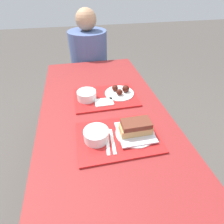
{
  "coord_description": "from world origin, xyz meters",
  "views": [
    {
      "loc": [
        -0.13,
        -0.84,
        1.42
      ],
      "look_at": [
        0.04,
        -0.04,
        0.78
      ],
      "focal_mm": 28.0,
      "sensor_mm": 36.0,
      "label": 1
    }
  ],
  "objects_px": {
    "tray_near": "(118,137)",
    "person_seated_across": "(89,54)",
    "bowl_coleslaw_far": "(87,95)",
    "wings_plate_far": "(120,91)",
    "tray_far": "(106,97)",
    "brisket_sandwich_plate": "(135,129)",
    "bowl_coleslaw_near": "(96,135)"
  },
  "relations": [
    {
      "from": "tray_near",
      "to": "person_seated_across",
      "type": "height_order",
      "value": "person_seated_across"
    },
    {
      "from": "bowl_coleslaw_far",
      "to": "person_seated_across",
      "type": "xyz_separation_m",
      "value": [
        0.1,
        0.9,
        -0.04
      ]
    },
    {
      "from": "tray_near",
      "to": "wings_plate_far",
      "type": "bearing_deg",
      "value": 74.99
    },
    {
      "from": "tray_far",
      "to": "wings_plate_far",
      "type": "distance_m",
      "value": 0.11
    },
    {
      "from": "tray_near",
      "to": "tray_far",
      "type": "relative_size",
      "value": 1.0
    },
    {
      "from": "tray_far",
      "to": "bowl_coleslaw_far",
      "type": "bearing_deg",
      "value": -178.74
    },
    {
      "from": "wings_plate_far",
      "to": "tray_near",
      "type": "bearing_deg",
      "value": -105.01
    },
    {
      "from": "tray_far",
      "to": "tray_near",
      "type": "bearing_deg",
      "value": -90.73
    },
    {
      "from": "wings_plate_far",
      "to": "brisket_sandwich_plate",
      "type": "bearing_deg",
      "value": -92.58
    },
    {
      "from": "wings_plate_far",
      "to": "person_seated_across",
      "type": "xyz_separation_m",
      "value": [
        -0.14,
        0.87,
        -0.02
      ]
    },
    {
      "from": "tray_far",
      "to": "bowl_coleslaw_far",
      "type": "relative_size",
      "value": 3.35
    },
    {
      "from": "brisket_sandwich_plate",
      "to": "person_seated_across",
      "type": "bearing_deg",
      "value": 95.21
    },
    {
      "from": "tray_near",
      "to": "bowl_coleslaw_near",
      "type": "bearing_deg",
      "value": 177.21
    },
    {
      "from": "tray_near",
      "to": "person_seated_across",
      "type": "xyz_separation_m",
      "value": [
        -0.03,
        1.28,
        -0.0
      ]
    },
    {
      "from": "tray_near",
      "to": "bowl_coleslaw_near",
      "type": "relative_size",
      "value": 3.35
    },
    {
      "from": "tray_near",
      "to": "wings_plate_far",
      "type": "distance_m",
      "value": 0.42
    },
    {
      "from": "tray_near",
      "to": "tray_far",
      "type": "height_order",
      "value": "same"
    },
    {
      "from": "tray_far",
      "to": "brisket_sandwich_plate",
      "type": "xyz_separation_m",
      "value": [
        0.09,
        -0.39,
        0.04
      ]
    },
    {
      "from": "tray_far",
      "to": "wings_plate_far",
      "type": "bearing_deg",
      "value": 9.92
    },
    {
      "from": "tray_far",
      "to": "brisket_sandwich_plate",
      "type": "bearing_deg",
      "value": -77.52
    },
    {
      "from": "tray_far",
      "to": "person_seated_across",
      "type": "xyz_separation_m",
      "value": [
        -0.03,
        0.89,
        -0.0
      ]
    },
    {
      "from": "tray_far",
      "to": "person_seated_across",
      "type": "relative_size",
      "value": 0.58
    },
    {
      "from": "tray_far",
      "to": "bowl_coleslaw_near",
      "type": "xyz_separation_m",
      "value": [
        -0.12,
        -0.39,
        0.04
      ]
    },
    {
      "from": "bowl_coleslaw_near",
      "to": "bowl_coleslaw_far",
      "type": "distance_m",
      "value": 0.38
    },
    {
      "from": "bowl_coleslaw_near",
      "to": "bowl_coleslaw_far",
      "type": "xyz_separation_m",
      "value": [
        -0.01,
        0.38,
        0.0
      ]
    },
    {
      "from": "person_seated_across",
      "to": "tray_far",
      "type": "bearing_deg",
      "value": -88.03
    },
    {
      "from": "tray_far",
      "to": "person_seated_across",
      "type": "distance_m",
      "value": 0.89
    },
    {
      "from": "brisket_sandwich_plate",
      "to": "bowl_coleslaw_near",
      "type": "bearing_deg",
      "value": 178.64
    },
    {
      "from": "bowl_coleslaw_far",
      "to": "person_seated_across",
      "type": "distance_m",
      "value": 0.9
    },
    {
      "from": "tray_far",
      "to": "bowl_coleslaw_near",
      "type": "height_order",
      "value": "bowl_coleslaw_near"
    },
    {
      "from": "tray_far",
      "to": "bowl_coleslaw_far",
      "type": "height_order",
      "value": "bowl_coleslaw_far"
    },
    {
      "from": "tray_far",
      "to": "bowl_coleslaw_near",
      "type": "bearing_deg",
      "value": -107.2
    }
  ]
}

